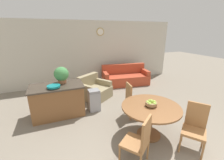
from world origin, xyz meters
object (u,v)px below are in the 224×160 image
kitchen_island (58,100)px  teal_bowl (54,86)px  potted_plant (61,75)px  armchair (95,90)px  dining_chair_near_left (139,140)px  dining_table (150,113)px  couch (125,78)px  fruit_bowl (151,103)px  trash_bin (94,100)px  dining_chair_far_side (132,99)px  dining_chair_near_right (195,126)px

kitchen_island → teal_bowl: teal_bowl is taller
potted_plant → armchair: 1.48m
dining_chair_near_left → teal_bowl: 2.50m
kitchen_island → teal_bowl: bearing=-111.3°
dining_table → couch: 3.52m
fruit_bowl → trash_bin: bearing=118.4°
dining_chair_far_side → dining_chair_near_right: bearing=27.8°
dining_chair_near_right → dining_chair_far_side: 1.61m
fruit_bowl → kitchen_island: 2.53m
dining_table → potted_plant: (-1.68, 1.86, 0.55)m
dining_chair_far_side → trash_bin: size_ratio=1.49×
dining_chair_far_side → armchair: (-0.65, 1.55, -0.24)m
dining_chair_near_left → dining_chair_far_side: size_ratio=1.00×
dining_table → armchair: size_ratio=1.02×
teal_bowl → couch: 3.55m
potted_plant → fruit_bowl: bearing=-47.8°
kitchen_island → teal_bowl: size_ratio=4.26×
fruit_bowl → armchair: 2.55m
dining_table → dining_chair_near_right: bearing=-47.2°
armchair → dining_chair_far_side: bearing=-102.2°
couch → kitchen_island: bearing=-142.6°
potted_plant → dining_chair_near_left: bearing=-66.9°
dining_chair_near_right → fruit_bowl: dining_chair_near_right is taller
fruit_bowl → teal_bowl: 2.44m
dining_chair_near_left → kitchen_island: dining_chair_near_left is taller
teal_bowl → couch: (2.97, 1.84, -0.64)m
kitchen_island → potted_plant: 0.72m
dining_chair_near_left → potted_plant: potted_plant is taller
fruit_bowl → trash_bin: size_ratio=0.38×
dining_table → dining_chair_near_left: size_ratio=1.32×
dining_table → kitchen_island: kitchen_island is taller
dining_chair_near_right → dining_chair_far_side: bearing=-17.2°
kitchen_island → teal_bowl: 0.52m
trash_bin → armchair: (0.24, 0.84, -0.04)m
fruit_bowl → couch: 3.55m
kitchen_island → teal_bowl: (-0.07, -0.18, 0.49)m
fruit_bowl → kitchen_island: size_ratio=0.18×
couch → dining_chair_far_side: bearing=-104.7°
dining_chair_near_left → dining_chair_far_side: bearing=27.8°
dining_chair_far_side → fruit_bowl: dining_chair_far_side is taller
dining_chair_near_right → couch: dining_chair_near_right is taller
dining_chair_near_right → trash_bin: size_ratio=1.49×
armchair → dining_chair_near_right: bearing=-103.4°
teal_bowl → trash_bin: 1.23m
kitchen_island → couch: 3.35m
dining_table → dining_chair_far_side: size_ratio=1.32×
dining_table → dining_chair_near_left: dining_chair_near_left is taller
dining_chair_far_side → potted_plant: (-1.72, 0.99, 0.61)m
dining_chair_near_left → armchair: bearing=52.0°
fruit_bowl → kitchen_island: fruit_bowl is taller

